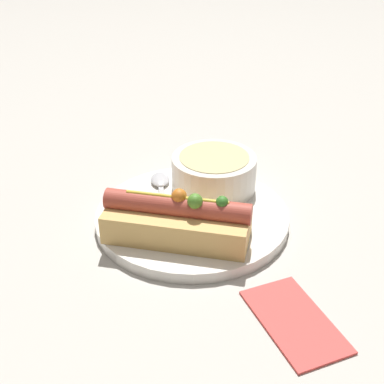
% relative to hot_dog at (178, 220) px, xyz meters
% --- Properties ---
extents(ground_plane, '(4.00, 4.00, 0.00)m').
position_rel_hot_dog_xyz_m(ground_plane, '(-0.02, 0.05, -0.04)').
color(ground_plane, '#BCB7AD').
extents(dinner_plate, '(0.25, 0.25, 0.01)m').
position_rel_hot_dog_xyz_m(dinner_plate, '(-0.02, 0.05, -0.03)').
color(dinner_plate, white).
rests_on(dinner_plate, ground_plane).
extents(hot_dog, '(0.18, 0.15, 0.06)m').
position_rel_hot_dog_xyz_m(hot_dog, '(0.00, 0.00, 0.00)').
color(hot_dog, '#DBAD60').
rests_on(hot_dog, dinner_plate).
extents(soup_bowl, '(0.11, 0.11, 0.05)m').
position_rel_hot_dog_xyz_m(soup_bowl, '(-0.05, 0.11, 0.00)').
color(soup_bowl, silver).
rests_on(soup_bowl, dinner_plate).
extents(spoon, '(0.13, 0.11, 0.01)m').
position_rel_hot_dog_xyz_m(spoon, '(-0.09, 0.06, -0.02)').
color(spoon, '#B7B7BC').
rests_on(spoon, dinner_plate).
extents(napkin, '(0.13, 0.11, 0.01)m').
position_rel_hot_dog_xyz_m(napkin, '(0.17, -0.01, -0.04)').
color(napkin, '#E04C47').
rests_on(napkin, ground_plane).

